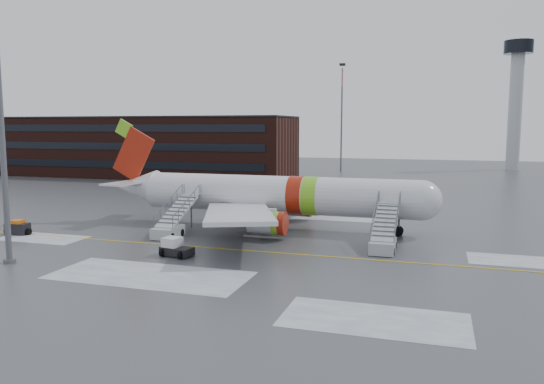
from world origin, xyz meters
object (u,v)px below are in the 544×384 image
(airstair_aft, at_px, (172,225))
(light_mast_near, at_px, (0,102))
(airliner, at_px, (269,195))
(airstair_fwd, at_px, (384,238))
(baggage_tractor, at_px, (18,228))
(pushback_tug, at_px, (175,248))

(airstair_aft, bearing_deg, light_mast_near, -119.39)
(airstair_aft, height_order, light_mast_near, light_mast_near)
(airliner, distance_m, light_mast_near, 25.68)
(airliner, height_order, airstair_fwd, airliner)
(airstair_aft, height_order, baggage_tractor, airstair_aft)
(airliner, xyz_separation_m, pushback_tug, (-3.66, -13.38, -2.76))
(baggage_tractor, bearing_deg, airstair_aft, 14.29)
(airstair_fwd, xyz_separation_m, light_mast_near, (-26.89, -12.60, 11.10))
(airstair_aft, relative_size, light_mast_near, 0.33)
(pushback_tug, bearing_deg, airstair_fwd, 23.38)
(airstair_fwd, bearing_deg, pushback_tug, -156.62)
(airstair_aft, bearing_deg, pushback_tug, -60.00)
(airliner, bearing_deg, light_mast_near, -127.55)
(pushback_tug, relative_size, light_mast_near, 0.12)
(airliner, relative_size, airstair_aft, 4.55)
(airliner, relative_size, airstair_fwd, 4.55)
(airstair_aft, bearing_deg, baggage_tractor, -165.71)
(airstair_fwd, bearing_deg, airliner, 151.78)
(airliner, distance_m, airstair_fwd, 14.02)
(airliner, bearing_deg, airstair_aft, -139.36)
(airliner, distance_m, airstair_aft, 10.31)
(airliner, bearing_deg, pushback_tug, -105.29)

